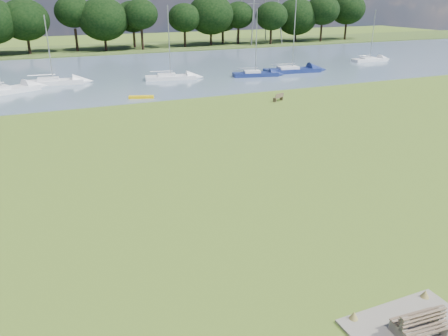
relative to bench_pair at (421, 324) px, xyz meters
name	(u,v)px	position (x,y,z in m)	size (l,w,h in m)	color
ground	(236,180)	(0.00, 14.00, -0.47)	(220.00, 220.00, 0.00)	olive
river	(112,73)	(0.00, 56.00, -0.47)	(220.00, 40.00, 0.10)	slate
far_bank	(86,50)	(0.00, 86.00, -0.47)	(220.00, 20.00, 0.40)	#4C6626
concrete_pad	(419,335)	(0.00, 0.00, -0.42)	(4.20, 3.20, 0.10)	gray
bench_pair	(421,324)	(0.00, 0.00, 0.00)	(1.77, 1.12, 0.92)	gray
riverbank_bench	(279,97)	(12.78, 31.16, -0.06)	(1.39, 0.90, 0.83)	brown
kayak	(141,97)	(-0.04, 38.00, -0.29)	(2.64, 0.62, 0.26)	yellow
tree_line	(72,18)	(-2.26, 82.00, 5.88)	(137.87, 8.84, 10.70)	black
sailboat_0	(255,73)	(17.25, 45.24, 0.07)	(6.30, 2.98, 8.61)	navy
sailboat_1	(170,76)	(6.07, 47.67, 0.04)	(6.72, 3.05, 9.13)	white
sailboat_2	(53,80)	(-8.21, 49.98, 0.07)	(7.16, 2.57, 8.11)	white
sailboat_3	(369,59)	(41.50, 50.80, 0.00)	(6.33, 1.87, 8.21)	white
sailboat_4	(1,89)	(-13.84, 46.49, 0.07)	(8.20, 5.40, 9.34)	white
sailboat_6	(292,69)	(23.50, 46.05, 0.10)	(8.30, 3.22, 10.79)	navy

